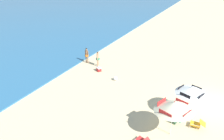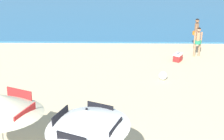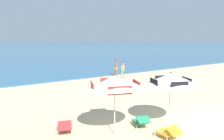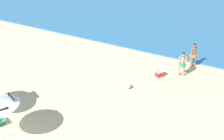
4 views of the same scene
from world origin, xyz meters
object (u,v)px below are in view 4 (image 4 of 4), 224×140
object	(u,v)px
person_standing_beside	(182,63)
beach_ball	(127,86)
person_standing_near_shore	(193,54)
cooler_box	(160,73)

from	to	relation	value
person_standing_beside	beach_ball	world-z (taller)	person_standing_beside
person_standing_near_shore	person_standing_beside	distance (m)	1.52
person_standing_beside	beach_ball	xyz separation A→B (m)	(-2.19, -3.05, -0.72)
person_standing_near_shore	person_standing_beside	xyz separation A→B (m)	(-0.25, -1.49, -0.06)
person_standing_near_shore	beach_ball	world-z (taller)	person_standing_near_shore
cooler_box	person_standing_beside	bearing A→B (deg)	33.04
person_standing_beside	beach_ball	distance (m)	3.82
cooler_box	beach_ball	size ratio (longest dim) A/B	1.61
cooler_box	person_standing_near_shore	bearing A→B (deg)	58.31
beach_ball	cooler_box	bearing A→B (deg)	65.27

